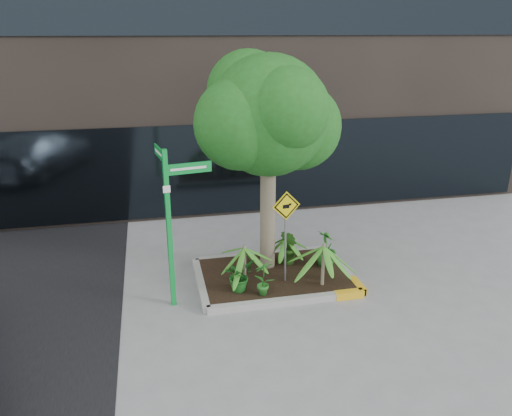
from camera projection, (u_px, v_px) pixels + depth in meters
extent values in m
plane|color=gray|center=(268.00, 287.00, 10.58)|extent=(80.00, 80.00, 0.00)
cube|color=#9E9E99|center=(263.00, 255.00, 11.88)|extent=(3.20, 0.15, 0.15)
cube|color=#9E9E99|center=(287.00, 302.00, 9.86)|extent=(3.20, 0.15, 0.15)
cube|color=#9E9E99|center=(201.00, 284.00, 10.55)|extent=(0.15, 2.20, 0.15)
cube|color=#9E9E99|center=(343.00, 269.00, 11.19)|extent=(0.15, 2.20, 0.15)
cube|color=yellow|center=(349.00, 295.00, 10.12)|extent=(0.60, 0.17, 0.15)
cube|color=black|center=(274.00, 274.00, 10.85)|extent=(3.05, 2.05, 0.06)
cylinder|color=gray|center=(268.00, 207.00, 10.74)|extent=(0.33, 0.33, 3.09)
cylinder|color=gray|center=(273.00, 155.00, 10.38)|extent=(0.59, 0.16, 1.00)
sphere|color=#1D5518|center=(269.00, 116.00, 10.08)|extent=(2.47, 2.47, 2.47)
sphere|color=#1D5518|center=(298.00, 127.00, 10.61)|extent=(1.86, 1.86, 1.86)
sphere|color=#1D5518|center=(240.00, 124.00, 9.80)|extent=(1.86, 1.86, 1.86)
sphere|color=#1D5518|center=(287.00, 110.00, 9.48)|extent=(1.65, 1.65, 1.65)
sphere|color=#1D5518|center=(248.00, 92.00, 10.35)|extent=(1.75, 1.75, 1.75)
cylinder|color=gray|center=(323.00, 264.00, 10.21)|extent=(0.07, 0.07, 0.93)
cylinder|color=gray|center=(245.00, 264.00, 10.34)|extent=(0.07, 0.07, 0.83)
cylinder|color=gray|center=(286.00, 249.00, 11.24)|extent=(0.07, 0.07, 0.65)
imported|color=#195A1A|center=(239.00, 275.00, 10.04)|extent=(0.82, 0.82, 0.65)
imported|color=#24671F|center=(326.00, 248.00, 11.06)|extent=(0.60, 0.60, 0.83)
imported|color=#256E22|center=(263.00, 277.00, 9.85)|extent=(0.49, 0.49, 0.76)
imported|color=#2A5C1A|center=(289.00, 247.00, 11.13)|extent=(0.53, 0.53, 0.84)
cube|color=#0D9836|center=(169.00, 231.00, 9.37)|extent=(0.10, 0.10, 3.15)
cube|color=#0D9836|center=(188.00, 168.00, 9.12)|extent=(0.87, 0.18, 0.20)
cube|color=#0D9836|center=(160.00, 153.00, 9.27)|extent=(0.18, 0.87, 0.20)
cube|color=white|center=(189.00, 168.00, 9.11)|extent=(0.67, 0.12, 0.04)
cube|color=white|center=(159.00, 153.00, 9.27)|extent=(0.12, 0.67, 0.04)
cube|color=white|center=(167.00, 189.00, 9.04)|extent=(0.13, 0.03, 0.13)
cylinder|color=slate|center=(285.00, 240.00, 10.25)|extent=(0.06, 0.10, 1.81)
cube|color=yellow|center=(286.00, 206.00, 9.97)|extent=(0.60, 0.12, 0.61)
cube|color=black|center=(286.00, 206.00, 9.96)|extent=(0.53, 0.09, 0.54)
cube|color=yellow|center=(287.00, 206.00, 9.96)|extent=(0.45, 0.08, 0.46)
cube|color=black|center=(286.00, 207.00, 9.96)|extent=(0.14, 0.03, 0.08)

